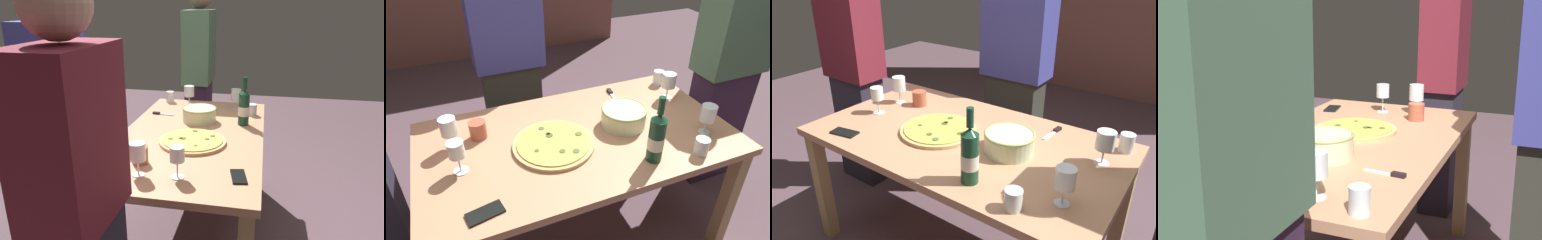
# 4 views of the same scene
# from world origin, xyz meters

# --- Properties ---
(dining_table) EXTENTS (1.60, 0.90, 0.75)m
(dining_table) POSITION_xyz_m (0.00, 0.00, 0.66)
(dining_table) COLOR tan
(dining_table) RESTS_ON ground
(pizza) EXTENTS (0.40, 0.40, 0.03)m
(pizza) POSITION_xyz_m (-0.14, -0.03, 0.76)
(pizza) COLOR tan
(pizza) RESTS_ON dining_table
(serving_bowl) EXTENTS (0.24, 0.24, 0.10)m
(serving_bowl) POSITION_xyz_m (0.26, 0.00, 0.81)
(serving_bowl) COLOR beige
(serving_bowl) RESTS_ON dining_table
(wine_bottle) EXTENTS (0.08, 0.08, 0.33)m
(wine_bottle) POSITION_xyz_m (0.25, -0.31, 0.88)
(wine_bottle) COLOR #144029
(wine_bottle) RESTS_ON dining_table
(wine_glass_near_pizza) EXTENTS (0.08, 0.08, 0.16)m
(wine_glass_near_pizza) POSITION_xyz_m (0.62, -0.23, 0.86)
(wine_glass_near_pizza) COLOR white
(wine_glass_near_pizza) RESTS_ON dining_table
(wine_glass_by_bottle) EXTENTS (0.08, 0.08, 0.16)m
(wine_glass_by_bottle) POSITION_xyz_m (0.65, 0.16, 0.86)
(wine_glass_by_bottle) COLOR white
(wine_glass_by_bottle) RESTS_ON dining_table
(wine_glass_far_left) EXTENTS (0.07, 0.07, 0.16)m
(wine_glass_far_left) POSITION_xyz_m (-0.59, -0.05, 0.86)
(wine_glass_far_left) COLOR white
(wine_glass_far_left) RESTS_ON dining_table
(wine_glass_far_right) EXTENTS (0.08, 0.08, 0.17)m
(wine_glass_far_right) POSITION_xyz_m (-0.60, 0.14, 0.87)
(wine_glass_far_right) COLOR white
(wine_glass_far_right) RESTS_ON dining_table
(cup_amber) EXTENTS (0.07, 0.07, 0.09)m
(cup_amber) POSITION_xyz_m (0.71, 0.33, 0.80)
(cup_amber) COLOR white
(cup_amber) RESTS_ON dining_table
(cup_ceramic) EXTENTS (0.09, 0.09, 0.09)m
(cup_ceramic) POSITION_xyz_m (-0.47, 0.18, 0.80)
(cup_ceramic) COLOR #B0573F
(cup_ceramic) RESTS_ON dining_table
(cup_spare) EXTENTS (0.07, 0.07, 0.08)m
(cup_spare) POSITION_xyz_m (0.48, -0.36, 0.79)
(cup_spare) COLOR white
(cup_spare) RESTS_ON dining_table
(cell_phone) EXTENTS (0.15, 0.10, 0.01)m
(cell_phone) POSITION_xyz_m (-0.53, -0.34, 0.76)
(cell_phone) COLOR black
(cell_phone) RESTS_ON dining_table
(pizza_knife) EXTENTS (0.04, 0.17, 0.02)m
(pizza_knife) POSITION_xyz_m (0.36, 0.32, 0.76)
(pizza_knife) COLOR silver
(pizza_knife) RESTS_ON dining_table
(person_host) EXTENTS (0.45, 0.24, 1.73)m
(person_host) POSITION_xyz_m (1.12, 0.16, 0.88)
(person_host) COLOR #331F39
(person_host) RESTS_ON ground
(person_guest_right) EXTENTS (0.40, 0.24, 1.66)m
(person_guest_right) POSITION_xyz_m (-1.09, 0.19, 0.85)
(person_guest_right) COLOR #2D2837
(person_guest_right) RESTS_ON ground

